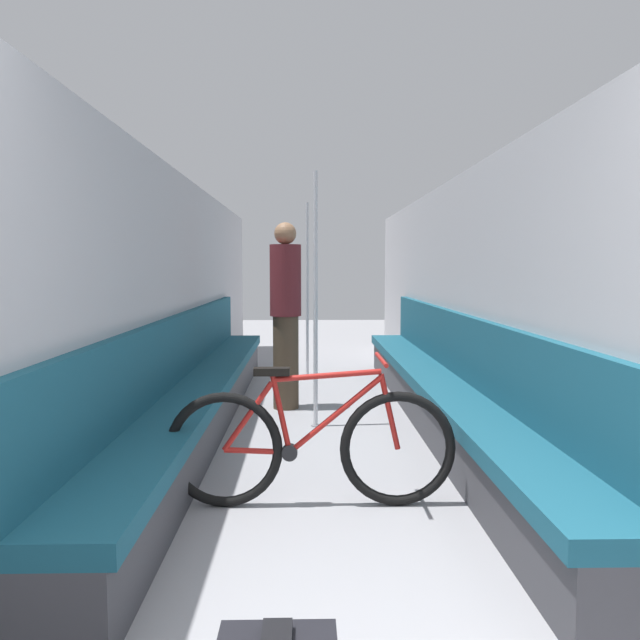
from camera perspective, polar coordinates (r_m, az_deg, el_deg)
wall_left at (r=5.25m, az=-13.85°, el=1.76°), size 0.10×11.14×2.18m
wall_right at (r=5.31m, az=14.01°, el=1.78°), size 0.10×11.14×2.18m
bench_seat_row_left at (r=5.39m, az=-10.88°, el=-6.50°), size 0.46×6.39×0.97m
bench_seat_row_right at (r=5.43m, az=11.05°, el=-6.40°), size 0.46×6.39×0.97m
bicycle at (r=3.60m, az=-0.84°, el=-11.42°), size 1.64×0.46×0.85m
grab_pole_near at (r=7.79m, az=-1.17°, el=2.56°), size 0.08×0.08×2.16m
grab_pole_far at (r=5.26m, az=-0.41°, el=1.48°), size 0.08×0.08×2.16m
passenger_standing at (r=5.97m, az=-3.16°, el=0.66°), size 0.30×0.30×1.78m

